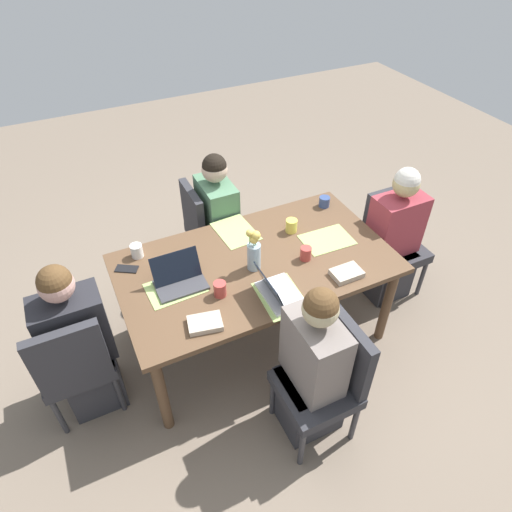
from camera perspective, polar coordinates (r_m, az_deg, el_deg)
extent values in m
plane|color=#756656|center=(3.63, 0.00, -9.73)|extent=(10.00, 10.00, 0.00)
cube|color=brown|center=(3.09, 0.00, -0.98)|extent=(1.88, 1.06, 0.04)
cylinder|color=brown|center=(2.94, -11.89, -16.81)|extent=(0.07, 0.07, 0.72)
cylinder|color=brown|center=(3.47, 16.30, -5.97)|extent=(0.07, 0.07, 0.72)
cylinder|color=brown|center=(3.52, -16.08, -5.22)|extent=(0.07, 0.07, 0.72)
cylinder|color=brown|center=(3.98, 8.38, 2.42)|extent=(0.07, 0.07, 0.72)
cube|color=#2D2D33|center=(3.90, -5.04, 2.86)|extent=(0.44, 0.44, 0.08)
cube|color=#2D2D33|center=(3.70, -8.01, 5.30)|extent=(0.06, 0.42, 0.45)
cylinder|color=#333338|center=(4.23, -3.44, 2.57)|extent=(0.04, 0.04, 0.37)
cylinder|color=#333338|center=(3.96, -1.28, -0.49)|extent=(0.04, 0.04, 0.37)
cylinder|color=#333338|center=(4.14, -8.28, 1.14)|extent=(0.04, 0.04, 0.37)
cylinder|color=#333338|center=(3.87, -6.41, -2.10)|extent=(0.04, 0.04, 0.37)
cube|color=#2D2D33|center=(3.98, -4.56, 0.28)|extent=(0.36, 0.34, 0.45)
cube|color=#4C7556|center=(3.69, -4.95, 5.90)|extent=(0.24, 0.40, 0.50)
sphere|color=tan|center=(3.49, -5.30, 10.89)|extent=(0.20, 0.20, 0.20)
sphere|color=black|center=(3.47, -5.33, 11.32)|extent=(0.19, 0.19, 0.19)
cube|color=#2D2D33|center=(3.17, -21.90, -12.35)|extent=(0.44, 0.44, 0.08)
cube|color=#2D2D33|center=(2.85, -22.64, -11.94)|extent=(0.42, 0.06, 0.45)
cylinder|color=#333338|center=(3.48, -24.52, -13.11)|extent=(0.04, 0.04, 0.37)
cylinder|color=#333338|center=(3.45, -18.36, -11.40)|extent=(0.04, 0.04, 0.37)
cylinder|color=#333338|center=(3.25, -23.73, -18.17)|extent=(0.04, 0.04, 0.37)
cylinder|color=#333338|center=(3.22, -16.97, -16.36)|extent=(0.04, 0.04, 0.37)
cube|color=#2D2D33|center=(3.31, -20.06, -14.01)|extent=(0.34, 0.36, 0.45)
cube|color=#232328|center=(2.95, -22.15, -8.59)|extent=(0.40, 0.24, 0.50)
sphere|color=tan|center=(2.70, -24.09, -3.41)|extent=(0.20, 0.20, 0.20)
sphere|color=#51381E|center=(2.68, -24.26, -2.95)|extent=(0.19, 0.19, 0.19)
cube|color=#2D2D33|center=(3.88, 17.22, 0.63)|extent=(0.44, 0.44, 0.08)
cube|color=#2D2D33|center=(3.83, 16.23, 5.32)|extent=(0.42, 0.06, 0.45)
cylinder|color=#333338|center=(4.04, 20.32, -2.63)|extent=(0.04, 0.04, 0.37)
cylinder|color=#333338|center=(3.82, 16.14, -4.40)|extent=(0.04, 0.04, 0.37)
cylinder|color=#333338|center=(4.23, 17.00, 0.51)|extent=(0.04, 0.04, 0.37)
cylinder|color=#333338|center=(4.02, 12.86, -0.99)|extent=(0.04, 0.04, 0.37)
cube|color=#2D2D33|center=(3.96, 16.04, -1.65)|extent=(0.34, 0.36, 0.45)
cube|color=#93333D|center=(3.67, 17.38, 3.83)|extent=(0.40, 0.24, 0.50)
sphere|color=tan|center=(3.48, 18.58, 8.70)|extent=(0.20, 0.20, 0.20)
sphere|color=beige|center=(3.46, 18.69, 9.11)|extent=(0.19, 0.19, 0.19)
cube|color=#2D2D33|center=(2.86, 7.58, -16.47)|extent=(0.44, 0.44, 0.08)
cube|color=#2D2D33|center=(2.72, 11.55, -11.80)|extent=(0.06, 0.42, 0.45)
cylinder|color=#333338|center=(2.92, 5.83, -23.11)|extent=(0.04, 0.04, 0.37)
cylinder|color=#333338|center=(3.08, 2.11, -17.46)|extent=(0.04, 0.04, 0.37)
cylinder|color=#333338|center=(3.05, 12.41, -19.93)|extent=(0.04, 0.04, 0.37)
cylinder|color=#333338|center=(3.20, 8.38, -14.78)|extent=(0.04, 0.04, 0.37)
cube|color=#2D2D33|center=(3.04, 6.65, -17.52)|extent=(0.36, 0.34, 0.45)
cube|color=slate|center=(2.65, 7.44, -12.10)|extent=(0.24, 0.40, 0.50)
sphere|color=tan|center=(2.37, 8.21, -6.68)|extent=(0.20, 0.20, 0.20)
sphere|color=#51381E|center=(2.35, 8.28, -6.19)|extent=(0.19, 0.19, 0.19)
cylinder|color=#8EA8B7|center=(2.97, -0.27, -0.07)|extent=(0.09, 0.09, 0.20)
sphere|color=gold|center=(2.86, -0.04, 2.62)|extent=(0.06, 0.06, 0.06)
cylinder|color=#477A3D|center=(2.88, -0.04, 2.02)|extent=(0.01, 0.01, 0.08)
sphere|color=gold|center=(2.86, -0.82, 2.92)|extent=(0.05, 0.05, 0.05)
cylinder|color=#477A3D|center=(2.89, -0.81, 2.23)|extent=(0.01, 0.01, 0.09)
sphere|color=gold|center=(2.87, -0.28, 2.08)|extent=(0.06, 0.06, 0.06)
cylinder|color=#477A3D|center=(2.88, -0.28, 1.70)|extent=(0.01, 0.01, 0.05)
cube|color=#9EBC66|center=(3.34, -2.60, 3.16)|extent=(0.28, 0.38, 0.00)
cube|color=#9EBC66|center=(2.94, -10.22, -4.01)|extent=(0.37, 0.27, 0.00)
cube|color=#9EBC66|center=(3.30, 9.02, 2.07)|extent=(0.37, 0.27, 0.00)
cube|color=#9EBC66|center=(2.84, 3.16, -5.16)|extent=(0.28, 0.37, 0.00)
cube|color=#38383D|center=(2.93, -9.53, -3.64)|extent=(0.32, 0.22, 0.02)
cube|color=black|center=(2.92, -10.17, -1.38)|extent=(0.31, 0.09, 0.19)
cube|color=silver|center=(2.84, 3.08, -4.90)|extent=(0.22, 0.32, 0.02)
cube|color=black|center=(2.74, 1.77, -3.90)|extent=(0.08, 0.31, 0.19)
cylinder|color=#DBC64C|center=(3.32, 4.52, 3.86)|extent=(0.09, 0.09, 0.10)
cylinder|color=#AD3D38|center=(3.09, 6.34, 0.34)|extent=(0.08, 0.08, 0.10)
cylinder|color=white|center=(3.20, -14.93, 0.65)|extent=(0.08, 0.08, 0.10)
cylinder|color=#AD3D38|center=(2.82, -4.61, -4.21)|extent=(0.08, 0.08, 0.10)
cylinder|color=#33477A|center=(3.63, 8.69, 6.84)|extent=(0.08, 0.08, 0.08)
cube|color=#B2A38E|center=(3.02, 11.45, -2.16)|extent=(0.20, 0.14, 0.04)
cube|color=#B2A38E|center=(2.68, -6.50, -8.49)|extent=(0.22, 0.18, 0.04)
cube|color=black|center=(3.14, -16.12, -1.58)|extent=(0.17, 0.14, 0.01)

